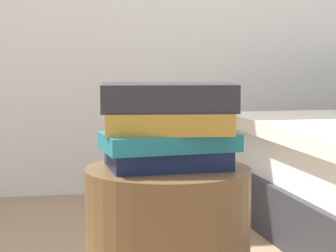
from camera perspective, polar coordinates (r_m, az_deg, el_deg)
name	(u,v)px	position (r m, az deg, el deg)	size (l,w,h in m)	color
book_navy	(170,158)	(1.44, 0.15, -2.84)	(0.26, 0.17, 0.04)	#19234C
book_teal	(170,141)	(1.42, 0.20, -1.35)	(0.29, 0.16, 0.04)	#1E727F
book_ochre	(167,122)	(1.41, -0.10, 0.35)	(0.27, 0.16, 0.05)	#B7842D
book_charcoal	(170,97)	(1.41, 0.14, 2.52)	(0.29, 0.16, 0.06)	#28282D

